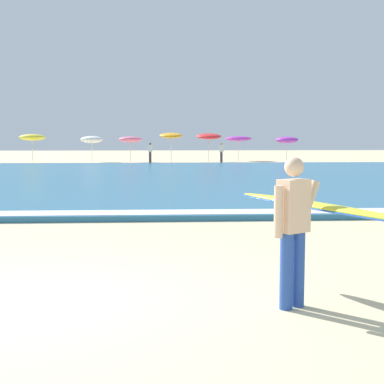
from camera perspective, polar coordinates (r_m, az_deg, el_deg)
ground_plane at (r=6.99m, az=-15.24°, el=-10.81°), size 160.00×160.00×0.00m
sea at (r=26.96m, az=-6.43°, el=1.53°), size 120.00×28.00×0.14m
surf_foam at (r=13.65m, az=-9.35°, el=-2.10°), size 120.00×0.91×0.01m
surfer_with_board at (r=6.61m, az=11.86°, el=-2.48°), size 1.82×2.72×1.73m
beach_umbrella_0 at (r=45.71m, az=-16.00°, el=5.38°), size 2.00×2.03×2.28m
beach_umbrella_1 at (r=45.79m, az=-10.21°, el=5.29°), size 1.79×1.80×2.12m
beach_umbrella_2 at (r=45.25m, az=-6.32°, el=5.35°), size 1.87×1.90×2.10m
beach_umbrella_3 at (r=44.42m, az=-2.15°, el=5.78°), size 1.81×1.84×2.42m
beach_umbrella_4 at (r=45.45m, az=1.73°, el=5.70°), size 2.01×2.04×2.39m
beach_umbrella_5 at (r=47.52m, az=4.75°, el=5.45°), size 2.21×2.22×2.11m
beach_umbrella_6 at (r=45.74m, az=9.67°, el=5.26°), size 1.80×1.81×2.05m
beachgoer_near_row_left at (r=43.52m, az=-4.30°, el=4.09°), size 0.32×0.20×1.58m
beachgoer_near_row_mid at (r=44.28m, az=3.02°, el=4.12°), size 0.32×0.20×1.58m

